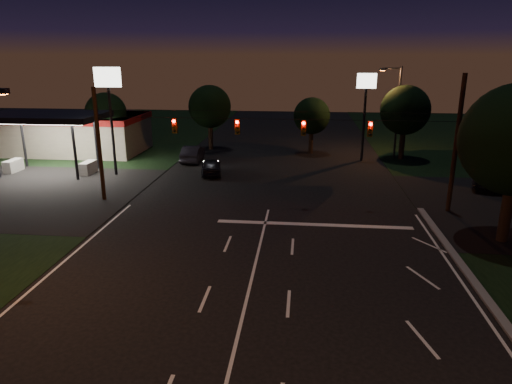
# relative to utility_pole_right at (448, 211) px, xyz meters

# --- Properties ---
(ground) EXTENTS (140.00, 140.00, 0.00)m
(ground) POSITION_rel_utility_pole_right_xyz_m (-12.00, -15.00, 0.00)
(ground) COLOR black
(ground) RESTS_ON ground
(cross_street_left) EXTENTS (20.00, 16.00, 0.02)m
(cross_street_left) POSITION_rel_utility_pole_right_xyz_m (-32.00, 1.00, 0.00)
(cross_street_left) COLOR black
(cross_street_left) RESTS_ON ground
(stop_bar) EXTENTS (12.00, 0.50, 0.01)m
(stop_bar) POSITION_rel_utility_pole_right_xyz_m (-9.00, -3.50, 0.01)
(stop_bar) COLOR silver
(stop_bar) RESTS_ON ground
(utility_pole_right) EXTENTS (0.30, 0.30, 9.00)m
(utility_pole_right) POSITION_rel_utility_pole_right_xyz_m (0.00, 0.00, 0.00)
(utility_pole_right) COLOR black
(utility_pole_right) RESTS_ON ground
(utility_pole_left) EXTENTS (0.28, 0.28, 8.00)m
(utility_pole_left) POSITION_rel_utility_pole_right_xyz_m (-24.00, 0.00, 0.00)
(utility_pole_left) COLOR black
(utility_pole_left) RESTS_ON ground
(signal_span) EXTENTS (24.00, 0.40, 1.56)m
(signal_span) POSITION_rel_utility_pole_right_xyz_m (-12.00, -0.04, 5.50)
(signal_span) COLOR black
(signal_span) RESTS_ON ground
(gas_station) EXTENTS (14.20, 16.10, 5.25)m
(gas_station) POSITION_rel_utility_pole_right_xyz_m (-33.86, 15.39, 2.38)
(gas_station) COLOR gray
(gas_station) RESTS_ON ground
(pole_sign_left_near) EXTENTS (2.20, 0.30, 9.10)m
(pole_sign_left_near) POSITION_rel_utility_pole_right_xyz_m (-26.00, 7.00, 6.98)
(pole_sign_left_near) COLOR black
(pole_sign_left_near) RESTS_ON ground
(pole_sign_right) EXTENTS (1.80, 0.30, 8.40)m
(pole_sign_right) POSITION_rel_utility_pole_right_xyz_m (-4.00, 15.00, 6.24)
(pole_sign_right) COLOR black
(pole_sign_right) RESTS_ON ground
(street_light_right_far) EXTENTS (2.20, 0.35, 9.00)m
(street_light_right_far) POSITION_rel_utility_pole_right_xyz_m (-0.76, 17.00, 5.24)
(street_light_right_far) COLOR black
(street_light_right_far) RESTS_ON ground
(tree_far_a) EXTENTS (4.20, 4.20, 6.42)m
(tree_far_a) POSITION_rel_utility_pole_right_xyz_m (-29.98, 15.12, 4.26)
(tree_far_a) COLOR black
(tree_far_a) RESTS_ON ground
(tree_far_b) EXTENTS (4.60, 4.60, 6.98)m
(tree_far_b) POSITION_rel_utility_pole_right_xyz_m (-19.98, 19.13, 4.61)
(tree_far_b) COLOR black
(tree_far_b) RESTS_ON ground
(tree_far_c) EXTENTS (3.80, 3.80, 5.86)m
(tree_far_c) POSITION_rel_utility_pole_right_xyz_m (-8.98, 18.10, 3.90)
(tree_far_c) COLOR black
(tree_far_c) RESTS_ON ground
(tree_far_d) EXTENTS (4.80, 4.80, 7.30)m
(tree_far_d) POSITION_rel_utility_pole_right_xyz_m (0.02, 16.13, 4.83)
(tree_far_d) COLOR black
(tree_far_d) RESTS_ON ground
(tree_far_e) EXTENTS (4.00, 4.00, 6.18)m
(tree_far_e) POSITION_rel_utility_pole_right_xyz_m (8.02, 14.11, 4.11)
(tree_far_e) COLOR black
(tree_far_e) RESTS_ON ground
(car_oncoming_a) EXTENTS (2.56, 4.53, 1.46)m
(car_oncoming_a) POSITION_rel_utility_pole_right_xyz_m (-17.76, 8.01, 0.73)
(car_oncoming_a) COLOR black
(car_oncoming_a) RESTS_ON ground
(car_oncoming_b) EXTENTS (1.86, 4.81, 1.56)m
(car_oncoming_b) POSITION_rel_utility_pole_right_xyz_m (-20.55, 12.82, 0.78)
(car_oncoming_b) COLOR black
(car_oncoming_b) RESTS_ON ground
(car_cross) EXTENTS (5.49, 3.23, 1.49)m
(car_cross) POSITION_rel_utility_pole_right_xyz_m (5.69, 4.46, 0.75)
(car_cross) COLOR black
(car_cross) RESTS_ON ground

